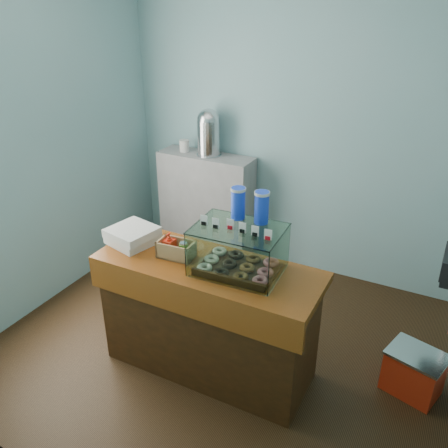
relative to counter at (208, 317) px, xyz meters
The scene contains 9 objects.
ground 0.52m from the counter, 90.00° to the left, with size 3.50×3.50×0.00m, color black.
room_shell 1.27m from the counter, 84.37° to the left, with size 3.54×3.04×2.82m.
counter is the anchor object (origin of this frame).
back_shelf 1.82m from the counter, 119.76° to the left, with size 1.00×0.32×1.10m, color #969699.
display_case 0.66m from the counter, 17.04° to the left, with size 0.60×0.46×0.54m.
condiment_crate 0.57m from the counter, behind, with size 0.26×0.17×0.18m.
pastry_boxes 0.82m from the counter, behind, with size 0.38×0.38×0.12m.
coffee_urn 2.01m from the counter, 118.68° to the left, with size 0.25×0.25×0.47m.
red_cooler 1.51m from the counter, 17.55° to the left, with size 0.45×0.38×0.34m.
Camera 1 is at (1.39, -2.68, 2.59)m, focal length 38.00 mm.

